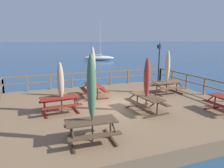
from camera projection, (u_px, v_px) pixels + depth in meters
name	position (u px, v px, depth m)	size (l,w,h in m)	color
ground_plane	(117.00, 116.00, 11.68)	(600.00, 600.00, 0.00)	navy
wooden_deck	(117.00, 110.00, 11.61)	(12.42, 10.32, 0.65)	#846647
railing_waterside_far	(92.00, 77.00, 15.97)	(12.22, 0.10, 1.09)	brown
railing_side_right	(205.00, 83.00, 13.51)	(0.10, 10.12, 1.09)	brown
picnic_table_mid_left	(60.00, 101.00, 10.30)	(1.95, 1.54, 0.78)	maroon
picnic_table_mid_centre	(147.00, 100.00, 10.47)	(1.57, 2.17, 0.78)	brown
picnic_table_front_right	(94.00, 88.00, 13.05)	(1.40, 1.88, 0.78)	maroon
picnic_table_back_right	(167.00, 85.00, 13.94)	(1.93, 1.41, 0.78)	brown
picnic_table_back_left	(91.00, 126.00, 7.33)	(1.83, 1.48, 0.78)	brown
patio_umbrella_tall_front	(61.00, 81.00, 10.11)	(0.32, 0.32, 2.46)	#4C3828
patio_umbrella_tall_back_right	(147.00, 78.00, 10.19)	(0.32, 0.32, 2.65)	#4C3828
patio_umbrella_short_back	(93.00, 65.00, 12.75)	(0.32, 0.32, 3.08)	#4C3828
patio_umbrella_tall_back_left	(168.00, 66.00, 13.71)	(0.32, 0.32, 2.78)	#4C3828
patio_umbrella_tall_mid_left	(92.00, 87.00, 7.05)	(0.32, 0.32, 3.05)	#4C3828
lamp_post_hooked	(159.00, 57.00, 16.92)	(0.49, 0.57, 3.20)	black
sailboat_distant	(99.00, 58.00, 42.13)	(6.21, 3.70, 7.72)	white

